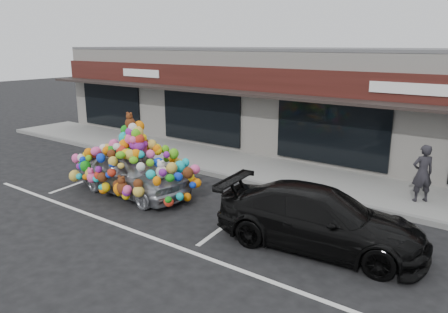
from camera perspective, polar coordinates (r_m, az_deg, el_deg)
The scene contains 10 objects.
ground at distance 13.52m, azimuth -8.11°, elevation -5.03°, with size 90.00×90.00×0.00m, color black.
shop_building at distance 19.75m, azimuth 9.33°, elevation 7.58°, with size 24.00×7.20×4.31m.
sidewalk at distance 16.42m, azimuth 1.76°, elevation -1.08°, with size 26.00×3.00×0.15m, color gray.
kerb at distance 15.27m, azimuth -1.49°, elevation -2.29°, with size 26.00×0.18×0.16m, color slate.
parking_stripe_left at distance 15.96m, azimuth -15.78°, elevation -2.36°, with size 0.12×4.40×0.01m, color silver.
parking_stripe_mid at distance 11.97m, azimuth 2.21°, elevation -7.51°, with size 0.12×4.40×0.01m, color silver.
lane_line at distance 10.70m, azimuth -9.21°, elevation -10.48°, with size 14.00×0.12×0.01m, color silver.
toy_car at distance 13.56m, azimuth -11.82°, elevation -1.43°, with size 2.88×4.32×2.46m.
black_sedan at distance 10.13m, azimuth 12.37°, elevation -7.93°, with size 4.71×1.91×1.37m, color black.
pedestrian_a at distance 13.43m, azimuth 24.50°, elevation -2.01°, with size 0.60×0.39×1.65m, color black.
Camera 1 is at (9.10, -8.93, 4.50)m, focal length 35.00 mm.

